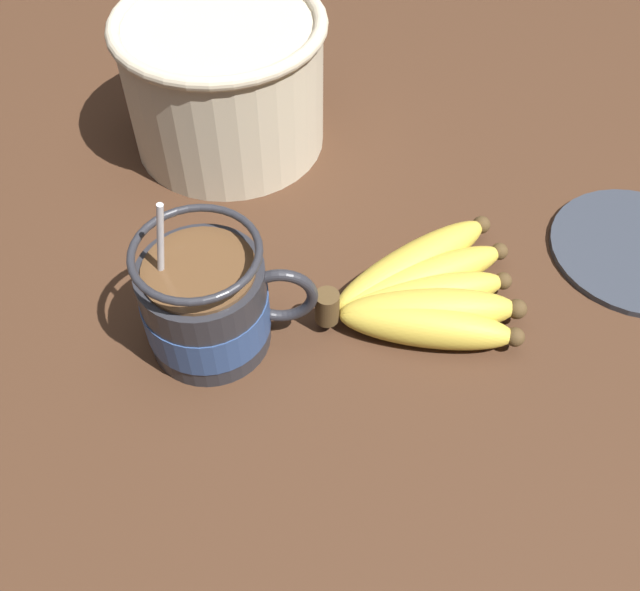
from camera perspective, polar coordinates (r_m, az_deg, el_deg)
table at (r=60.47cm, az=-0.90°, el=-3.37°), size 120.28×120.28×2.90cm
coffee_mug at (r=55.90cm, az=-9.03°, el=-0.65°), size 13.72×9.91×14.99cm
banana_bunch at (r=59.83cm, az=8.17°, el=0.15°), size 17.34×15.67×4.17cm
woven_basket at (r=72.99cm, az=-7.68°, el=16.76°), size 20.24×20.24×13.72cm
small_plate at (r=70.58cm, az=24.02°, el=3.35°), size 15.52×15.52×0.60cm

